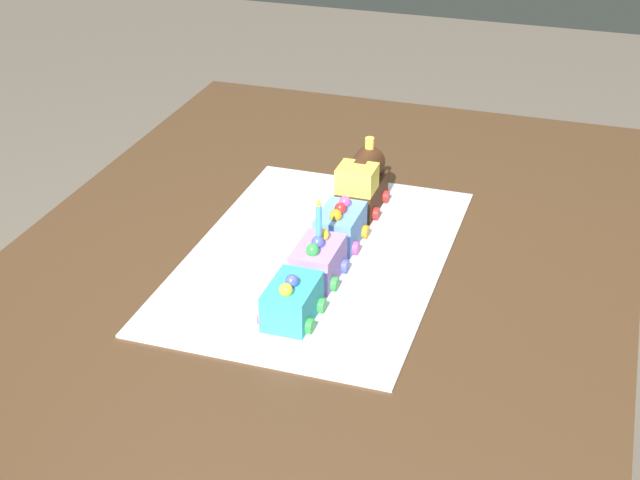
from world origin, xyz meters
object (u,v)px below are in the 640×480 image
object	(u,v)px
cake_car_gondola_sky_blue	(340,226)
cake_locomotive	(362,184)
cake_car_tanker_lavender	(318,261)
cake_car_hopper_turquoise	(292,301)
dining_table	(322,305)
birthday_candle	(319,217)

from	to	relation	value
cake_car_gondola_sky_blue	cake_locomotive	bearing A→B (deg)	-180.00
cake_car_gondola_sky_blue	cake_car_tanker_lavender	world-z (taller)	same
cake_car_tanker_lavender	cake_car_hopper_turquoise	size ratio (longest dim) A/B	1.00
dining_table	cake_car_tanker_lavender	world-z (taller)	cake_car_tanker_lavender
cake_car_tanker_lavender	birthday_candle	distance (m)	0.07
dining_table	cake_car_hopper_turquoise	bearing A→B (deg)	5.96
birthday_candle	cake_car_hopper_turquoise	bearing A→B (deg)	0.00
cake_locomotive	cake_car_gondola_sky_blue	world-z (taller)	cake_locomotive
dining_table	birthday_candle	size ratio (longest dim) A/B	22.36
cake_car_tanker_lavender	cake_car_hopper_turquoise	bearing A→B (deg)	0.00
dining_table	cake_car_hopper_turquoise	size ratio (longest dim) A/B	14.00
cake_car_gondola_sky_blue	birthday_candle	size ratio (longest dim) A/B	1.60
cake_car_gondola_sky_blue	birthday_candle	xyz separation A→B (m)	(0.11, -0.00, 0.07)
cake_locomotive	cake_car_hopper_turquoise	bearing A→B (deg)	0.00
dining_table	cake_car_hopper_turquoise	distance (m)	0.25
cake_locomotive	cake_car_hopper_turquoise	world-z (taller)	cake_locomotive
dining_table	cake_locomotive	world-z (taller)	cake_locomotive
cake_locomotive	birthday_candle	world-z (taller)	birthday_candle
cake_locomotive	cake_car_tanker_lavender	world-z (taller)	cake_locomotive
cake_car_tanker_lavender	birthday_candle	bearing A→B (deg)	-180.00
dining_table	birthday_candle	distance (m)	0.23
cake_car_hopper_turquoise	cake_car_gondola_sky_blue	bearing A→B (deg)	180.00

